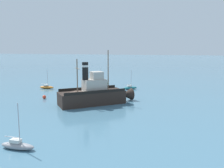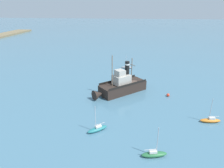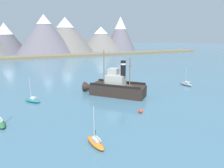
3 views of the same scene
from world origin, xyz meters
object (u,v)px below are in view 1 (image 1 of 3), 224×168
at_px(old_tugboat, 95,94).
at_px(sailboat_teal, 130,88).
at_px(sailboat_orange, 47,87).
at_px(sailboat_green, 102,83).
at_px(mooring_buoy, 44,97).
at_px(sailboat_grey, 18,145).

distance_m(old_tugboat, sailboat_teal, 17.27).
bearing_deg(sailboat_orange, old_tugboat, 56.26).
relative_size(sailboat_green, mooring_buoy, 6.53).
height_order(sailboat_orange, mooring_buoy, sailboat_orange).
distance_m(sailboat_green, sailboat_grey, 43.74).
height_order(sailboat_teal, sailboat_grey, same).
bearing_deg(sailboat_grey, sailboat_teal, 174.86).
distance_m(sailboat_orange, sailboat_grey, 37.06).
relative_size(old_tugboat, mooring_buoy, 17.38).
relative_size(sailboat_teal, sailboat_green, 1.00).
xyz_separation_m(old_tugboat, mooring_buoy, (-1.01, -11.46, -1.46)).
bearing_deg(sailboat_green, sailboat_grey, 7.74).
relative_size(sailboat_orange, sailboat_green, 1.00).
bearing_deg(sailboat_green, old_tugboat, 16.06).
height_order(sailboat_orange, sailboat_teal, same).
bearing_deg(sailboat_teal, sailboat_orange, -75.91).
distance_m(sailboat_grey, mooring_buoy, 24.62).
bearing_deg(sailboat_teal, sailboat_grey, -5.14).
bearing_deg(sailboat_green, sailboat_orange, -47.02).
bearing_deg(mooring_buoy, old_tugboat, 84.99).
relative_size(old_tugboat, sailboat_grey, 2.66).
relative_size(sailboat_orange, sailboat_teal, 1.00).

